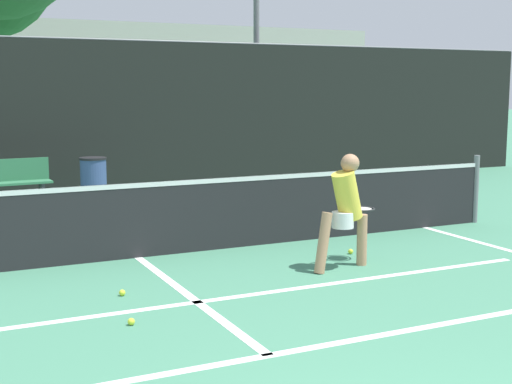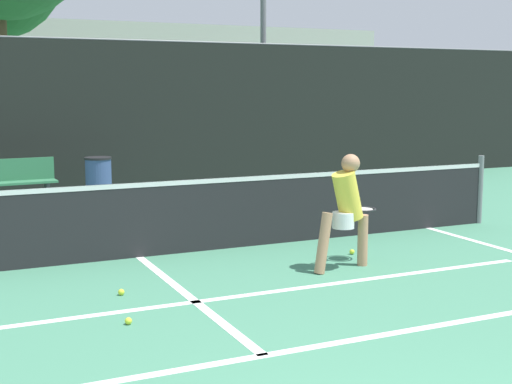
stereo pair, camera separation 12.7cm
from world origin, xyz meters
name	(u,v)px [view 1 (the left image)]	position (x,y,z in m)	size (l,w,h in m)	color
court_baseline_near	(269,355)	(0.00, 2.56, 0.00)	(11.00, 0.10, 0.01)	white
court_service_line	(198,302)	(0.00, 4.14, 0.00)	(8.25, 0.10, 0.01)	white
court_center_mark	(189,295)	(0.00, 4.39, 0.00)	(0.10, 3.67, 0.01)	white
net	(137,218)	(0.00, 6.23, 0.51)	(11.09, 0.09, 1.07)	slate
fence_back	(51,117)	(0.00, 12.14, 1.54)	(24.00, 0.06, 3.10)	black
player_practicing	(346,206)	(2.07, 4.67, 0.74)	(1.08, 0.65, 1.36)	tan
tennis_ball_scattered_1	(122,293)	(-0.62, 4.69, 0.03)	(0.07, 0.07, 0.07)	#D1E033
tennis_ball_scattered_5	(131,322)	(-0.79, 3.75, 0.03)	(0.07, 0.07, 0.07)	#D1E033
tennis_ball_scattered_8	(351,251)	(2.53, 5.24, 0.03)	(0.07, 0.07, 0.07)	#D1E033
courtside_bench	(1,182)	(-1.11, 10.91, 0.47)	(1.72, 0.46, 0.86)	#33724C
trash_bin	(94,179)	(0.52, 10.91, 0.42)	(0.50, 0.50, 0.83)	#384C7F
parked_car	(220,146)	(4.91, 15.23, 0.57)	(1.84, 4.06, 1.35)	silver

